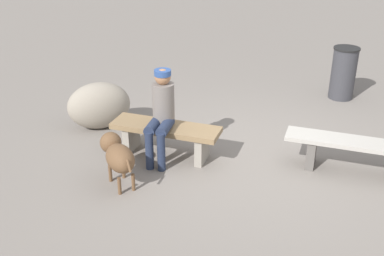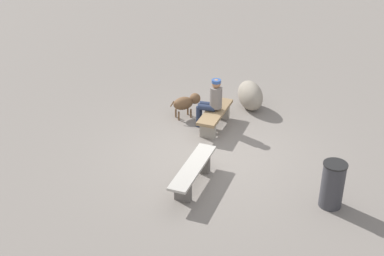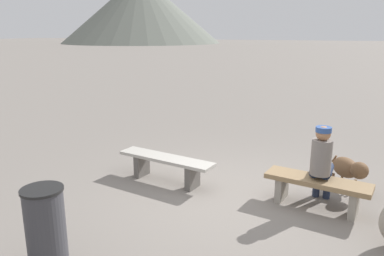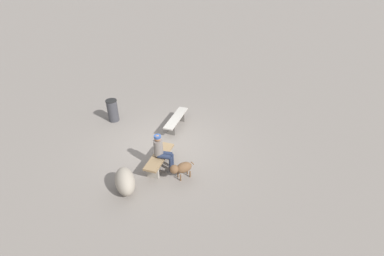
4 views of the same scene
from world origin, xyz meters
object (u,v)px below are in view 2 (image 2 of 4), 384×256
Objects in this scene: trash_bin at (333,185)px; boulder at (250,95)px; bench_right at (215,115)px; dog at (186,102)px; bench_left at (193,171)px; seated_person at (212,100)px.

trash_bin is 4.37m from boulder.
trash_bin is at bearing -153.14° from boulder.
dog reaches higher than bench_right.
bench_left is 2.59m from seated_person.
boulder is (0.80, -1.53, -0.03)m from dog.
bench_right is at bearing 8.36° from bench_left.
trash_bin is at bearing -125.67° from bench_right.
trash_bin reaches higher than dog.
trash_bin is 0.96× the size of boulder.
boulder is (1.23, -0.72, 0.03)m from bench_right.
dog is 0.72× the size of boulder.
seated_person is 1.35× the size of trash_bin.
seated_person reaches higher than dog.
bench_right is at bearing -102.39° from seated_person.
bench_left is at bearing -174.58° from seated_person.
bench_right is at bearing 149.76° from boulder.
seated_person is at bearing 145.89° from boulder.
bench_left is 3.84m from boulder.
bench_right is 1.42m from boulder.
boulder reaches higher than bench_left.
dog is (0.40, 0.71, -0.33)m from seated_person.
dog is at bearing 23.82° from bench_left.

